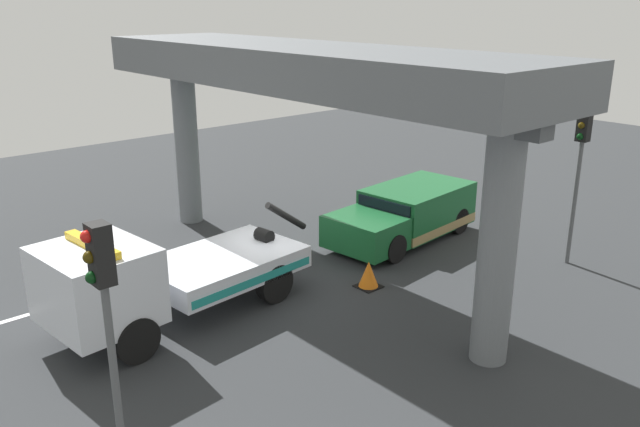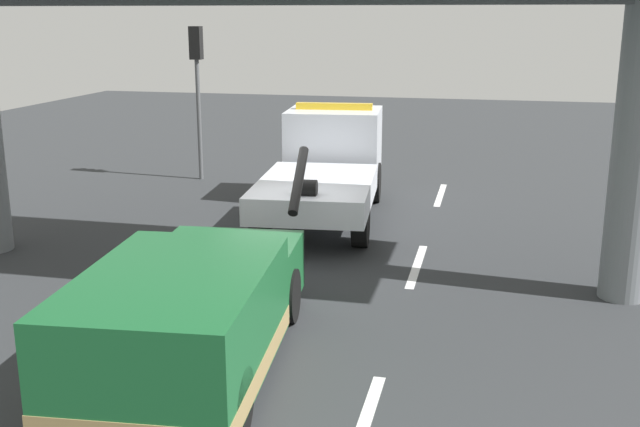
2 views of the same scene
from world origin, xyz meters
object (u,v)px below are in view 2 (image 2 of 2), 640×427
Objects in this scene: tow_truck_white at (327,163)px; traffic_light_far at (197,69)px; traffic_cone_orange at (172,257)px; towed_van_green at (190,317)px.

tow_truck_white is 1.71× the size of traffic_light_far.
towed_van_green is at bearing -152.65° from traffic_cone_orange.
traffic_cone_orange is at bearing 161.14° from tow_truck_white.
tow_truck_white is 10.19× the size of traffic_cone_orange.
tow_truck_white is 1.37× the size of towed_van_green.
traffic_light_far is 8.92m from traffic_cone_orange.
tow_truck_white is 5.49m from traffic_cone_orange.
traffic_light_far reaches higher than tow_truck_white.
traffic_cone_orange is (-5.13, 1.75, -0.86)m from tow_truck_white.
tow_truck_white is 8.69m from towed_van_green.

